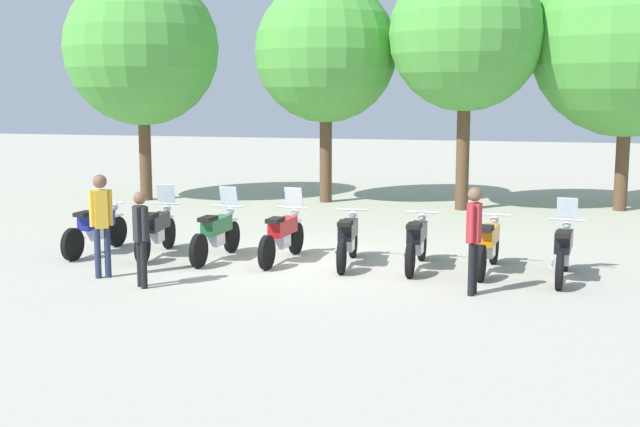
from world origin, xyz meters
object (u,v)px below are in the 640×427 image
object	(u,v)px
motorcycle_6	(488,244)
person_2	(141,232)
person_0	(474,232)
person_1	(101,217)
tree_1	(326,52)
motorcycle_2	(217,233)
motorcycle_4	(348,238)
motorcycle_5	(417,241)
tree_2	(466,35)
motorcycle_0	(96,228)
tree_3	(629,40)
motorcycle_3	(283,235)
motorcycle_1	(157,230)
motorcycle_7	(563,250)
tree_0	(142,49)

from	to	relation	value
motorcycle_6	person_2	bearing A→B (deg)	121.51
person_0	person_1	size ratio (longest dim) A/B	0.96
tree_1	person_2	bearing A→B (deg)	-91.62
motorcycle_2	motorcycle_4	size ratio (longest dim) A/B	1.00
motorcycle_4	motorcycle_5	world-z (taller)	same
motorcycle_2	person_1	distance (m)	2.48
motorcycle_4	person_2	world-z (taller)	person_2
tree_1	tree_2	size ratio (longest dim) A/B	0.94
person_0	motorcycle_4	bearing A→B (deg)	155.12
tree_1	motorcycle_4	bearing A→B (deg)	-72.84
motorcycle_2	motorcycle_4	world-z (taller)	motorcycle_2
motorcycle_0	motorcycle_5	size ratio (longest dim) A/B	1.00
motorcycle_5	motorcycle_4	bearing A→B (deg)	91.74
motorcycle_2	person_0	world-z (taller)	person_0
motorcycle_4	motorcycle_0	bearing A→B (deg)	87.36
motorcycle_5	tree_3	size ratio (longest dim) A/B	0.30
motorcycle_4	motorcycle_3	bearing A→B (deg)	84.44
motorcycle_1	motorcycle_5	size ratio (longest dim) A/B	1.00
motorcycle_4	person_1	xyz separation A→B (m)	(-3.92, -2.17, 0.59)
tree_1	person_0	bearing A→B (deg)	-63.48
motorcycle_6	motorcycle_7	bearing A→B (deg)	-96.19
motorcycle_1	motorcycle_2	bearing A→B (deg)	-98.99
motorcycle_5	person_1	distance (m)	5.70
motorcycle_1	motorcycle_5	world-z (taller)	motorcycle_1
motorcycle_2	person_2	world-z (taller)	person_2
person_1	tree_1	distance (m)	11.19
person_0	motorcycle_1	bearing A→B (deg)	175.80
motorcycle_4	tree_0	world-z (taller)	tree_0
motorcycle_3	person_2	xyz separation A→B (m)	(-1.63, -2.66, 0.42)
person_2	tree_1	size ratio (longest dim) A/B	0.25
tree_2	motorcycle_0	bearing A→B (deg)	-129.44
motorcycle_3	tree_2	xyz separation A→B (m)	(2.73, 7.83, 4.24)
motorcycle_6	tree_1	size ratio (longest dim) A/B	0.34
motorcycle_7	person_0	world-z (taller)	person_0
motorcycle_3	tree_3	distance (m)	11.95
tree_0	tree_1	distance (m)	5.44
person_0	tree_0	distance (m)	14.33
motorcycle_1	motorcycle_2	xyz separation A→B (m)	(1.30, -0.05, 0.00)
motorcycle_2	motorcycle_4	bearing A→B (deg)	-84.41
person_0	tree_1	world-z (taller)	tree_1
motorcycle_7	person_1	world-z (taller)	person_1
motorcycle_1	motorcycle_7	xyz separation A→B (m)	(7.80, -0.09, 0.00)
person_1	motorcycle_7	bearing A→B (deg)	-111.91
motorcycle_3	motorcycle_7	world-z (taller)	same
motorcycle_2	person_2	size ratio (longest dim) A/B	1.35
motorcycle_6	person_1	world-z (taller)	person_1
motorcycle_5	tree_2	bearing A→B (deg)	-1.04
motorcycle_0	person_0	distance (m)	7.82
motorcycle_6	tree_0	xyz separation A→B (m)	(-10.57, 7.42, 3.99)
motorcycle_1	motorcycle_7	distance (m)	7.80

